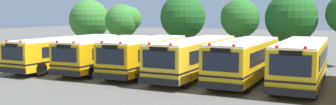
{
  "coord_description": "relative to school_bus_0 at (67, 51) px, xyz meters",
  "views": [
    {
      "loc": [
        9.34,
        -23.78,
        4.29
      ],
      "look_at": [
        -1.84,
        0.0,
        1.6
      ],
      "focal_mm": 40.82,
      "sensor_mm": 36.0,
      "label": 1
    }
  ],
  "objects": [
    {
      "name": "ground_plane",
      "position": [
        10.51,
        0.24,
        -1.35
      ],
      "size": [
        160.0,
        160.0,
        0.0
      ],
      "primitive_type": "plane",
      "color": "#595651"
    },
    {
      "name": "tree_2",
      "position": [
        5.91,
        9.34,
        2.62
      ],
      "size": [
        4.23,
        4.23,
        6.1
      ],
      "color": "#4C3823",
      "rests_on": "ground_plane"
    },
    {
      "name": "school_bus_1",
      "position": [
        3.52,
        0.2,
        0.0
      ],
      "size": [
        2.67,
        9.9,
        2.57
      ],
      "rotation": [
        0.0,
        0.0,
        3.17
      ],
      "color": "#EAA80C",
      "rests_on": "ground_plane"
    },
    {
      "name": "school_bus_0",
      "position": [
        0.0,
        0.0,
        0.0
      ],
      "size": [
        2.71,
        10.83,
        2.56
      ],
      "rotation": [
        0.0,
        0.0,
        3.11
      ],
      "color": "yellow",
      "rests_on": "ground_plane"
    },
    {
      "name": "tree_0",
      "position": [
        -5.31,
        10.12,
        2.29
      ],
      "size": [
        4.29,
        4.29,
        5.78
      ],
      "color": "#4C3823",
      "rests_on": "ground_plane"
    },
    {
      "name": "school_bus_2",
      "position": [
        6.94,
        0.25,
        0.05
      ],
      "size": [
        2.68,
        9.88,
        2.65
      ],
      "rotation": [
        0.0,
        0.0,
        3.17
      ],
      "color": "#EAA80C",
      "rests_on": "ground_plane"
    },
    {
      "name": "tree_3",
      "position": [
        11.19,
        9.39,
        2.57
      ],
      "size": [
        3.47,
        3.39,
        5.56
      ],
      "color": "#4C3823",
      "rests_on": "ground_plane"
    },
    {
      "name": "tree_1",
      "position": [
        -0.5,
        9.34,
        2.23
      ],
      "size": [
        3.59,
        3.37,
        5.22
      ],
      "color": "#4C3823",
      "rests_on": "ground_plane"
    },
    {
      "name": "tree_4",
      "position": [
        15.55,
        10.43,
        2.54
      ],
      "size": [
        4.39,
        4.39,
        6.11
      ],
      "color": "#4C3823",
      "rests_on": "ground_plane"
    },
    {
      "name": "school_bus_4",
      "position": [
        14.08,
        -0.01,
        0.09
      ],
      "size": [
        2.66,
        9.6,
        2.75
      ],
      "rotation": [
        0.0,
        0.0,
        3.12
      ],
      "color": "yellow",
      "rests_on": "ground_plane"
    },
    {
      "name": "school_bus_3",
      "position": [
        10.57,
        0.46,
        0.07
      ],
      "size": [
        2.64,
        10.9,
        2.69
      ],
      "rotation": [
        0.0,
        0.0,
        3.13
      ],
      "color": "yellow",
      "rests_on": "ground_plane"
    },
    {
      "name": "school_bus_5",
      "position": [
        17.45,
        0.41,
        0.11
      ],
      "size": [
        2.46,
        10.57,
        2.77
      ],
      "rotation": [
        0.0,
        0.0,
        3.14
      ],
      "color": "yellow",
      "rests_on": "ground_plane"
    }
  ]
}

